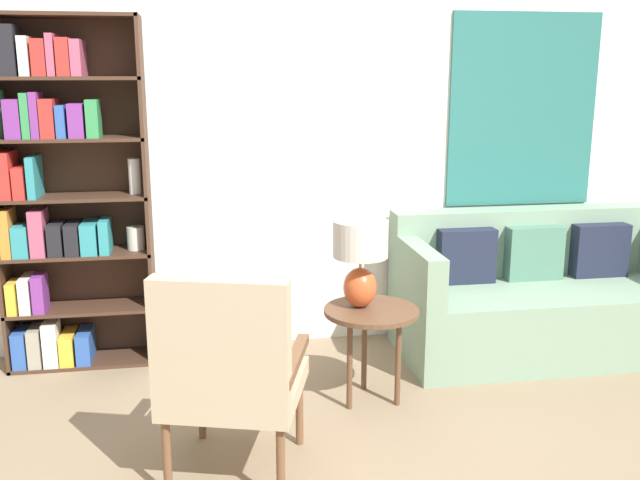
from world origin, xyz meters
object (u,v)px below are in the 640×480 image
at_px(table_lamp, 360,253).
at_px(side_table, 371,319).
at_px(bookshelf, 59,195).
at_px(couch, 538,298).
at_px(armchair, 229,367).

bearing_deg(table_lamp, side_table, -41.70).
height_order(bookshelf, couch, bookshelf).
distance_m(couch, side_table, 1.34).
xyz_separation_m(side_table, table_lamp, (-0.05, 0.05, 0.35)).
bearing_deg(bookshelf, side_table, -25.53).
bearing_deg(couch, bookshelf, 175.24).
bearing_deg(bookshelf, table_lamp, -24.90).
bearing_deg(couch, armchair, -148.02).
distance_m(bookshelf, table_lamp, 1.79).
distance_m(couch, table_lamp, 1.44).
bearing_deg(bookshelf, couch, -4.76).
distance_m(armchair, side_table, 1.03).
bearing_deg(armchair, side_table, 41.52).
bearing_deg(table_lamp, armchair, -134.56).
xyz_separation_m(bookshelf, table_lamp, (1.61, -0.75, -0.22)).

